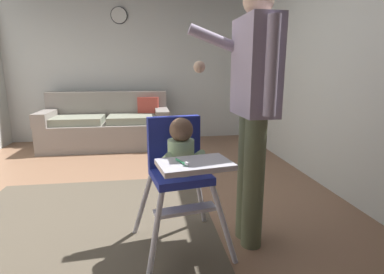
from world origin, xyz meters
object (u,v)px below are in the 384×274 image
high_chair (180,161)px  adult_standing (253,106)px  wall_clock (119,15)px  couch (108,126)px

high_chair → adult_standing: size_ratio=0.54×
high_chair → wall_clock: wall_clock is taller
couch → adult_standing: bearing=24.2°
couch → high_chair: bearing=16.0°
couch → wall_clock: wall_clock is taller
couch → wall_clock: size_ratio=7.11×
couch → high_chair: (0.85, -2.97, 0.29)m
high_chair → adult_standing: adult_standing is taller
couch → adult_standing: size_ratio=1.14×
couch → adult_standing: adult_standing is taller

